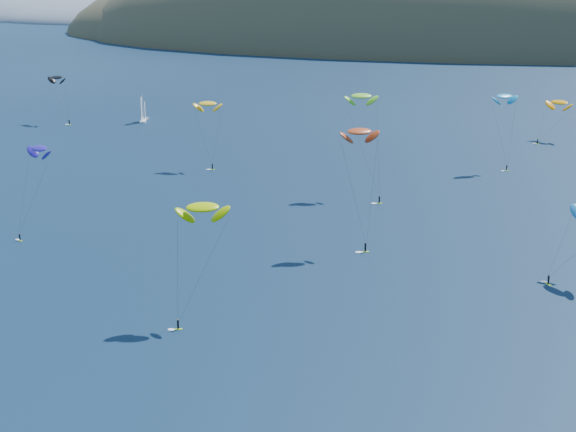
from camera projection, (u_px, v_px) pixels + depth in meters
The scene contains 11 objects.
island at pixel (489, 55), 602.97m from camera, with size 730.00×300.00×210.00m.
headland at pixel (27, 19), 871.26m from camera, with size 460.00×250.00×60.00m.
sailboat at pixel (143, 119), 296.73m from camera, with size 8.86×7.75×10.61m.
kitesurfer_1 at pixel (208, 104), 228.08m from camera, with size 8.31×7.15×20.38m.
kitesurfer_2 at pixel (203, 207), 130.48m from camera, with size 9.16×11.02×21.00m.
kitesurfer_3 at pixel (361, 96), 201.32m from camera, with size 11.65×14.68×26.79m.
kitesurfer_4 at pixel (505, 96), 225.29m from camera, with size 8.51×7.74×22.79m.
kitesurfer_9 at pixel (360, 132), 162.50m from camera, with size 8.70×9.32×26.15m.
kitesurfer_10 at pixel (39, 149), 173.34m from camera, with size 8.13×12.69×20.30m.
kitesurfer_11 at pixel (559, 102), 264.61m from camera, with size 12.17×13.83×14.84m.
kitesurfer_12 at pixel (57, 77), 292.19m from camera, with size 11.12×8.39×18.55m.
Camera 1 is at (17.99, -67.04, 56.99)m, focal length 50.00 mm.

